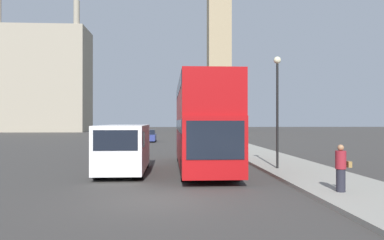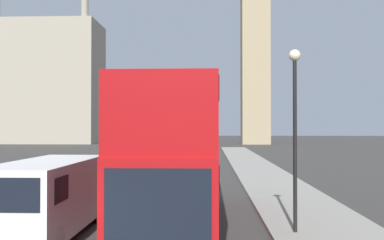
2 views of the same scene
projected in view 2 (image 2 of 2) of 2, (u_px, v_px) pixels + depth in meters
The scene contains 5 objects.
building_block_distant at pixel (49, 83), 86.73m from camera, with size 20.31×11.34×29.74m.
red_double_decker_bus at pixel (178, 151), 14.29m from camera, with size 2.53×11.25×4.57m.
white_van at pixel (47, 196), 13.06m from camera, with size 2.15×5.81×2.31m.
street_lamp at pixel (295, 111), 13.10m from camera, with size 0.36×0.36×5.59m.
parked_sedan at pixel (153, 155), 40.86m from camera, with size 1.79×4.78×1.45m.
Camera 2 is at (3.14, -6.73, 3.37)m, focal length 40.00 mm.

